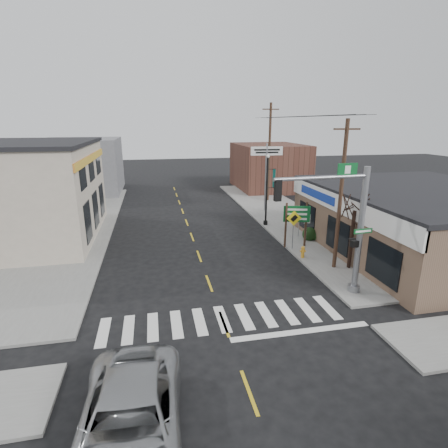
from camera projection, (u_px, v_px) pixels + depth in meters
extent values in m
plane|color=black|center=(224.00, 324.00, 14.96)|extent=(140.00, 140.00, 0.00)
cube|color=slate|center=(299.00, 225.00, 28.89)|extent=(6.00, 38.00, 0.13)
cube|color=slate|center=(67.00, 240.00, 25.42)|extent=(6.00, 38.00, 0.13)
cube|color=gold|center=(199.00, 256.00, 22.47)|extent=(0.12, 56.00, 0.01)
cube|color=silver|center=(222.00, 319.00, 15.33)|extent=(11.00, 2.20, 0.01)
cube|color=brown|center=(422.00, 222.00, 22.83)|extent=(12.00, 14.00, 4.00)
cube|color=#B4A996|center=(4.00, 194.00, 24.65)|extent=(12.00, 12.00, 6.80)
cube|color=#512F25|center=(269.00, 167.00, 44.67)|extent=(8.00, 10.00, 5.60)
cube|color=slate|center=(81.00, 166.00, 42.01)|extent=(9.00, 10.00, 6.40)
imported|color=#9C9EA0|center=(130.00, 425.00, 8.99)|extent=(3.04, 6.09, 1.66)
cylinder|color=gray|center=(360.00, 232.00, 16.73)|extent=(0.29, 0.29, 6.24)
cylinder|color=gray|center=(320.00, 177.00, 15.53)|extent=(4.58, 0.17, 0.17)
cube|color=black|center=(275.00, 189.00, 15.26)|extent=(0.29, 0.23, 0.94)
cube|color=#0C4F21|center=(363.00, 231.00, 16.50)|extent=(0.99, 0.04, 0.23)
cube|color=#0C4F21|center=(347.00, 169.00, 15.68)|extent=(0.99, 0.05, 0.57)
cube|color=black|center=(355.00, 244.00, 16.80)|extent=(0.33, 0.27, 0.33)
cube|color=#402B1E|center=(286.00, 225.00, 23.30)|extent=(0.11, 0.11, 3.08)
cube|color=#402B1E|center=(306.00, 224.00, 23.57)|extent=(0.11, 0.11, 3.08)
cube|color=#0B4A2C|center=(297.00, 214.00, 23.16)|extent=(1.76, 0.05, 1.10)
cylinder|color=gold|center=(303.00, 253.00, 21.85)|extent=(0.22, 0.22, 0.60)
sphere|color=gold|center=(303.00, 248.00, 21.75)|extent=(0.24, 0.24, 0.24)
cylinder|color=gray|center=(293.00, 231.00, 23.19)|extent=(0.06, 0.06, 2.39)
cube|color=yellow|center=(294.00, 218.00, 22.90)|extent=(1.01, 0.03, 1.01)
cylinder|color=black|center=(267.00, 192.00, 28.16)|extent=(0.15, 0.15, 5.53)
sphere|color=silver|center=(268.00, 156.00, 27.36)|extent=(0.30, 0.30, 0.30)
cube|color=#084F48|center=(274.00, 178.00, 27.97)|extent=(0.02, 0.58, 1.49)
cylinder|color=gray|center=(266.00, 178.00, 32.58)|extent=(0.19, 0.19, 6.29)
cube|color=silver|center=(267.00, 151.00, 31.89)|extent=(2.96, 0.18, 0.79)
cylinder|color=black|center=(352.00, 240.00, 19.97)|extent=(0.21, 0.21, 3.41)
ellipsoid|color=#1C3312|center=(400.00, 273.00, 18.52)|extent=(1.22, 1.22, 0.91)
ellipsoid|color=black|center=(309.00, 234.00, 25.19)|extent=(1.04, 1.04, 0.78)
cylinder|color=#4C3224|center=(340.00, 197.00, 19.33)|extent=(0.22, 0.22, 8.37)
cube|color=#4C3224|center=(347.00, 129.00, 18.31)|extent=(1.46, 0.09, 0.09)
cylinder|color=#3E2F1D|center=(269.00, 153.00, 36.63)|extent=(0.26, 0.26, 10.06)
cube|color=#3E2F1D|center=(271.00, 109.00, 35.40)|extent=(1.75, 0.11, 0.11)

